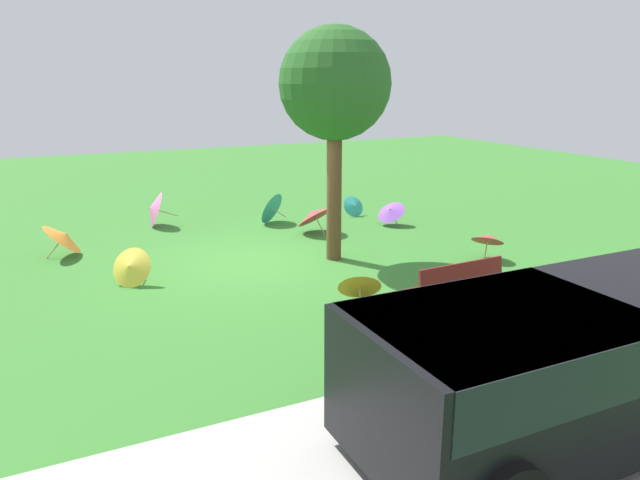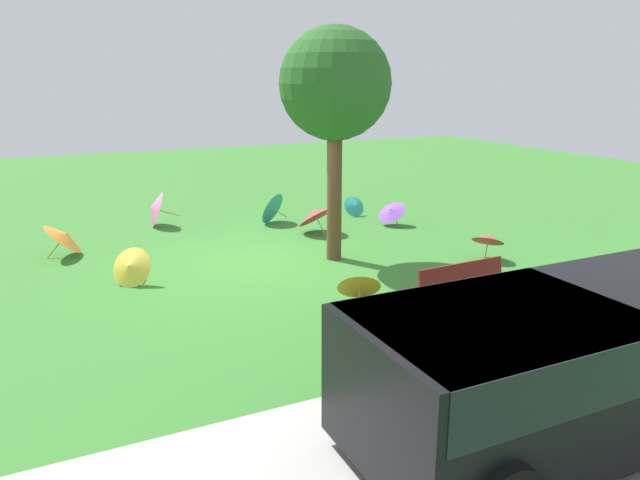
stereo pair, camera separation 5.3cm
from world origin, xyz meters
name	(u,v)px [view 2 (the right image)]	position (x,y,z in m)	size (l,w,h in m)	color
ground	(257,262)	(0.00, 0.00, 0.00)	(40.00, 40.00, 0.00)	#387A2D
road_strip	(507,458)	(0.00, 7.21, 0.00)	(40.00, 3.73, 0.01)	#B2AFA8
van_dark	(553,360)	(-0.59, 7.12, 0.91)	(4.61, 2.14, 1.53)	black
park_bench	(455,288)	(-1.83, 4.00, 0.47)	(1.61, 0.53, 0.90)	maroon
shade_tree	(335,86)	(-1.52, 0.45, 3.47)	(2.18, 2.18, 4.61)	brown
parasol_yellow_0	(130,267)	(2.53, 0.32, 0.35)	(0.88, 0.84, 0.71)	tan
parasol_teal_0	(355,206)	(-3.81, -2.79, 0.28)	(0.61, 0.55, 0.56)	tan
parasol_orange_0	(65,236)	(3.47, -2.12, 0.44)	(0.87, 0.98, 0.80)	tan
parasol_purple_0	(391,211)	(-4.11, -1.45, 0.38)	(0.85, 0.89, 0.65)	tan
parasol_pink_1	(154,209)	(1.30, -3.94, 0.46)	(0.89, 0.96, 0.91)	tan
parasol_teal_1	(270,207)	(-1.46, -3.02, 0.42)	(0.97, 0.90, 0.84)	tan
parasol_red_0	(488,238)	(-4.34, 1.88, 0.45)	(0.92, 0.92, 0.66)	tan
parasol_orange_1	(359,284)	(-0.70, 2.95, 0.37)	(0.89, 0.82, 0.68)	tan
parasol_red_1	(315,214)	(-2.04, -1.60, 0.47)	(1.24, 1.21, 0.81)	tan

